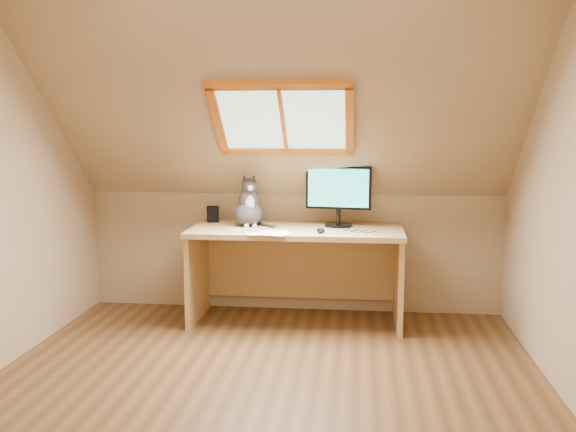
# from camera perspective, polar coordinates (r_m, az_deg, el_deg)

# --- Properties ---
(ground) EXTENTS (3.50, 3.50, 0.00)m
(ground) POSITION_cam_1_polar(r_m,az_deg,el_deg) (3.99, -2.25, -15.25)
(ground) COLOR brown
(ground) RESTS_ON ground
(room_shell) EXTENTS (3.52, 3.52, 2.41)m
(room_shell) POSITION_cam_1_polar(r_m,az_deg,el_deg) (3.57, -2.60, 5.67)
(room_shell) COLOR tan
(room_shell) RESTS_ON ground
(desk) EXTENTS (1.68, 0.74, 0.77)m
(desk) POSITION_cam_1_polar(r_m,az_deg,el_deg) (5.20, 0.82, -3.46)
(desk) COLOR tan
(desk) RESTS_ON ground
(monitor) EXTENTS (0.53, 0.22, 0.49)m
(monitor) POSITION_cam_1_polar(r_m,az_deg,el_deg) (5.15, 4.52, 2.14)
(monitor) COLOR black
(monitor) RESTS_ON desk
(cat) EXTENTS (0.31, 0.34, 0.43)m
(cat) POSITION_cam_1_polar(r_m,az_deg,el_deg) (5.19, -3.52, 0.78)
(cat) COLOR #443F3C
(cat) RESTS_ON desk
(desk_speaker) EXTENTS (0.12, 0.12, 0.13)m
(desk_speaker) POSITION_cam_1_polar(r_m,az_deg,el_deg) (5.44, -6.70, 0.17)
(desk_speaker) COLOR black
(desk_speaker) RESTS_ON desk
(graphics_tablet) EXTENTS (0.27, 0.20, 0.01)m
(graphics_tablet) POSITION_cam_1_polar(r_m,az_deg,el_deg) (4.96, -3.70, -1.26)
(graphics_tablet) COLOR #B2B2B7
(graphics_tablet) RESTS_ON desk
(mouse) EXTENTS (0.08, 0.12, 0.03)m
(mouse) POSITION_cam_1_polar(r_m,az_deg,el_deg) (4.87, 2.92, -1.31)
(mouse) COLOR black
(mouse) RESTS_ON desk
(papers) EXTENTS (0.35, 0.30, 0.01)m
(papers) POSITION_cam_1_polar(r_m,az_deg,el_deg) (4.85, -1.44, -1.50)
(papers) COLOR white
(papers) RESTS_ON desk
(cables) EXTENTS (0.51, 0.26, 0.01)m
(cables) POSITION_cam_1_polar(r_m,az_deg,el_deg) (4.95, 5.20, -1.33)
(cables) COLOR silver
(cables) RESTS_ON desk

